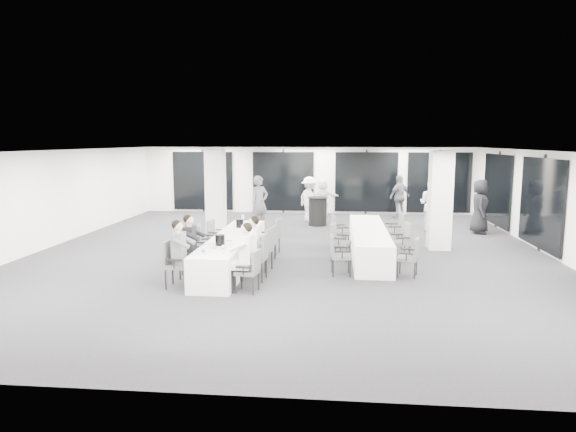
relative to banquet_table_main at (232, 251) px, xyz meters
name	(u,v)px	position (x,y,z in m)	size (l,w,h in m)	color
room	(323,199)	(2.15, 2.70, 1.01)	(14.04, 16.04, 2.84)	#26262C
column_left	(216,191)	(-1.54, 4.79, 1.02)	(0.60, 0.60, 2.80)	silver
column_right	(440,200)	(5.46, 2.59, 1.02)	(0.60, 0.60, 2.80)	silver
banquet_table_main	(232,251)	(0.00, 0.00, 0.00)	(0.90, 5.00, 0.75)	white
banquet_table_side	(369,242)	(3.42, 1.51, 0.00)	(0.90, 5.00, 0.75)	white
cocktail_table	(318,211)	(1.86, 6.36, 0.15)	(0.74, 0.74, 1.03)	black
chair_main_left_near	(174,261)	(-0.84, -1.92, 0.19)	(0.52, 0.58, 1.00)	#494C50
chair_main_left_second	(186,255)	(-0.83, -1.13, 0.15)	(0.53, 0.57, 0.92)	#494C50
chair_main_left_mid	(195,247)	(-0.83, -0.40, 0.16)	(0.54, 0.58, 0.94)	#494C50
chair_main_left_fourth	(205,240)	(-0.83, 0.55, 0.16)	(0.57, 0.59, 0.93)	#494C50
chair_main_left_far	(215,234)	(-0.82, 1.65, 0.12)	(0.52, 0.55, 0.87)	#494C50
chair_main_right_near	(251,268)	(0.83, -2.14, 0.13)	(0.51, 0.54, 0.88)	#494C50
chair_main_right_second	(258,254)	(0.84, -1.20, 0.22)	(0.57, 0.62, 1.04)	#494C50
chair_main_right_mid	(264,247)	(0.84, -0.35, 0.21)	(0.62, 0.65, 1.02)	#494C50
chair_main_right_fourth	(269,241)	(0.83, 0.70, 0.14)	(0.50, 0.54, 0.90)	#494C50
chair_main_right_far	(273,234)	(0.83, 1.51, 0.17)	(0.54, 0.58, 0.96)	#494C50
chair_side_left_near	(338,253)	(2.59, -0.59, 0.15)	(0.50, 0.54, 0.92)	#494C50
chair_side_left_mid	(338,239)	(2.59, 0.95, 0.16)	(0.58, 0.60, 0.94)	#494C50
chair_side_left_far	(338,229)	(2.59, 2.55, 0.16)	(0.56, 0.59, 0.94)	#494C50
chair_side_right_near	(411,255)	(4.25, -0.59, 0.13)	(0.55, 0.57, 0.89)	#494C50
chair_side_right_mid	(403,239)	(4.26, 1.01, 0.19)	(0.58, 0.61, 0.98)	#494C50
chair_side_right_far	(396,228)	(4.26, 2.59, 0.21)	(0.55, 0.60, 1.02)	#494C50
seated_guest_a	(182,250)	(-0.67, -1.93, 0.44)	(0.50, 0.38, 1.44)	#5C5E64
seated_guest_b	(193,242)	(-0.67, -1.12, 0.44)	(0.50, 0.38, 1.44)	black
seated_guest_c	(243,253)	(0.67, -2.13, 0.44)	(0.50, 0.38, 1.44)	white
seated_guest_d	(251,244)	(0.67, -1.20, 0.44)	(0.50, 0.38, 1.44)	white
standing_guest_a	(259,199)	(-0.13, 5.38, 0.68)	(0.77, 0.62, 2.12)	#5C5E64
standing_guest_c	(310,196)	(1.51, 7.36, 0.59)	(1.25, 0.64, 1.93)	white
standing_guest_d	(400,194)	(5.03, 8.39, 0.61)	(1.15, 0.65, 1.96)	#5C5E64
standing_guest_e	(480,203)	(7.29, 5.25, 0.65)	(0.99, 0.60, 2.05)	black
standing_guest_f	(322,195)	(1.96, 8.79, 0.48)	(1.57, 0.60, 1.71)	white
standing_guest_g	(216,197)	(-1.94, 6.46, 0.61)	(0.72, 0.58, 1.97)	#5C5E64
standing_guest_h	(432,201)	(5.77, 5.57, 0.67)	(1.01, 0.62, 2.10)	white
ice_bucket_near	(220,240)	(-0.04, -1.11, 0.50)	(0.21, 0.21, 0.24)	black
ice_bucket_far	(240,223)	(-0.05, 1.29, 0.49)	(0.20, 0.20, 0.23)	black
water_bottle_a	(204,250)	(-0.15, -2.11, 0.48)	(0.07, 0.07, 0.21)	silver
water_bottle_b	(243,229)	(0.20, 0.49, 0.49)	(0.07, 0.07, 0.22)	silver
water_bottle_c	(243,219)	(-0.10, 2.01, 0.50)	(0.08, 0.08, 0.24)	silver
plate_a	(215,248)	(-0.08, -1.47, 0.39)	(0.18, 0.18, 0.03)	white
plate_b	(223,249)	(0.13, -1.53, 0.39)	(0.18, 0.18, 0.03)	white
plate_c	(229,241)	(0.06, -0.65, 0.39)	(0.22, 0.22, 0.03)	white
wine_glass	(223,247)	(0.22, -1.94, 0.51)	(0.07, 0.07, 0.19)	silver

